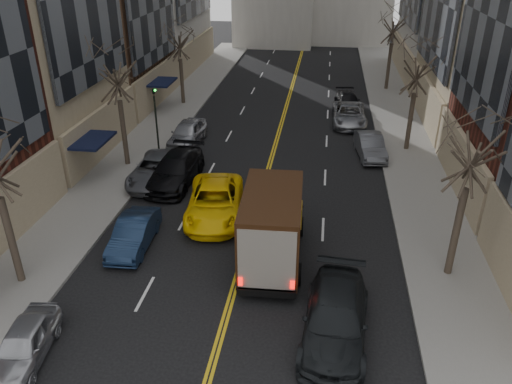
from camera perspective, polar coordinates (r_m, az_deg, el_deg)
sidewalk_left at (r=38.48m, az=-10.97°, el=7.33°), size 4.00×66.00×0.15m
sidewalk_right at (r=36.96m, az=16.69°, el=5.84°), size 4.00×66.00×0.15m
tree_lf_mid at (r=30.37m, az=-15.87°, el=14.37°), size 3.20×3.20×8.91m
tree_lf_far at (r=42.50m, az=-8.85°, el=17.67°), size 3.20×3.20×8.12m
tree_rt_near at (r=20.09m, az=24.00°, el=6.34°), size 3.20×3.20×8.71m
tree_rt_mid at (r=33.36m, az=18.17°, el=14.38°), size 3.20×3.20×8.32m
tree_rt_far at (r=47.93m, az=15.59°, el=18.97°), size 3.20×3.20×9.11m
traffic_signal at (r=32.63m, az=-11.40°, el=8.79°), size 0.29×0.26×4.70m
ups_truck at (r=21.51m, az=1.90°, el=-3.74°), size 2.82×6.49×3.51m
observer_sedan at (r=18.37m, az=9.06°, el=-14.08°), size 2.63×5.68×1.61m
taxi at (r=25.41m, az=-4.74°, el=-1.11°), size 3.43×6.16×1.63m
pedestrian at (r=24.69m, az=4.98°, el=-1.91°), size 0.53×0.69×1.71m
parked_lf_a at (r=19.14m, az=-24.97°, el=-15.44°), size 1.96×3.89×1.27m
parked_lf_b at (r=23.60m, az=-13.78°, el=-4.61°), size 1.63×4.24×1.38m
parked_lf_c at (r=29.61m, az=-11.37°, el=2.53°), size 2.57×5.34×1.47m
parked_lf_d at (r=29.17m, az=-9.19°, el=2.52°), size 2.58×5.76×1.64m
parked_lf_e at (r=34.77m, az=-7.86°, el=6.69°), size 2.09×4.77×1.60m
parked_rt_a at (r=33.31m, az=12.92°, el=5.16°), size 2.04×4.51×1.43m
parked_rt_b at (r=39.05m, az=10.60°, el=8.70°), size 2.57×5.40×1.49m
parked_rt_c at (r=42.75m, az=10.46°, el=10.18°), size 2.38×4.66×1.30m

